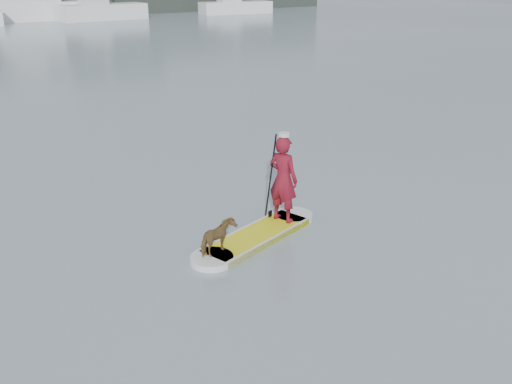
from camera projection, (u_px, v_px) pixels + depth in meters
ground at (216, 171)px, 14.98m from camera, size 140.00×140.00×0.00m
paddleboard at (256, 236)px, 11.25m from camera, size 3.20×1.48×0.12m
paddler at (283, 179)px, 11.50m from camera, size 0.62×0.76×1.80m
white_cap at (284, 135)px, 11.15m from camera, size 0.22×0.22×0.07m
dog at (218, 238)px, 10.34m from camera, size 0.81×0.57×0.63m
paddle at (270, 187)px, 11.72m from camera, size 0.11×0.30×2.00m
sailboat_e at (102, 11)px, 56.86m from camera, size 8.80×3.40×12.51m
sailboat_f at (235, 6)px, 64.25m from camera, size 8.43×3.34×12.30m
motor_yacht_a at (33, 1)px, 55.86m from camera, size 10.83×3.67×6.43m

